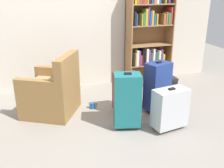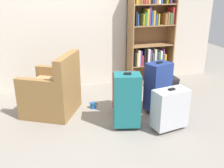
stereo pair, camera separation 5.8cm
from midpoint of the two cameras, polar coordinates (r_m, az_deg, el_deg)
The scene contains 10 objects.
ground_plane at distance 3.43m, azimuth -1.32°, elevation -10.56°, with size 9.68×9.68×0.00m, color gray.
back_wall at distance 4.73m, azimuth -7.59°, elevation 14.69°, with size 5.53×0.10×2.60m, color beige.
bookshelf at distance 4.95m, azimuth 8.71°, elevation 11.58°, with size 0.85×0.34×1.84m.
armchair at distance 3.90m, azimuth -12.41°, elevation -1.86°, with size 0.95×0.95×0.90m.
mug at distance 4.05m, azimuth -3.79°, elevation -4.72°, with size 0.12×0.08×0.10m.
storage_box at distance 4.87m, azimuth 11.88°, elevation 0.22°, with size 0.44×0.29×0.22m.
suitcase_teal at distance 3.37m, azimuth 3.81°, elevation -3.54°, with size 0.39×0.33×0.77m.
suitcase_dark_red at distance 3.82m, azimuth 3.49°, elevation -1.69°, with size 0.35×0.22×0.63m.
suitcase_silver at distance 3.45m, azimuth 13.12°, elevation -5.26°, with size 0.49×0.30×0.58m.
suitcase_navy_blue at distance 3.87m, azimuth 10.48°, elevation -0.53°, with size 0.41×0.34×0.78m.
Camera 2 is at (-0.75, -2.84, 1.78)m, focal length 41.54 mm.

